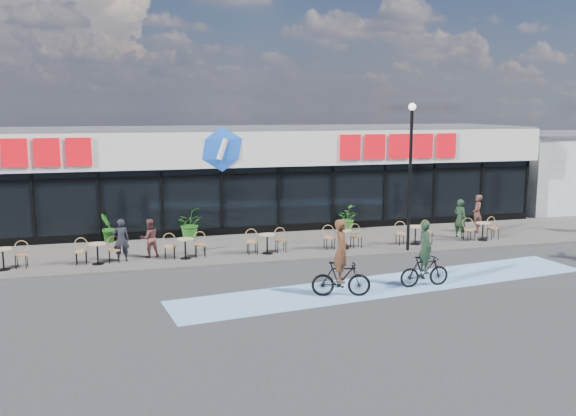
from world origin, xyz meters
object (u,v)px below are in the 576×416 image
(lamp_post, at_px, (410,165))
(potted_plant_right, at_px, (346,218))
(potted_plant_mid, at_px, (188,223))
(patron_right, at_px, (149,238))
(potted_plant_left, at_px, (108,228))
(pedestrian_b, at_px, (460,218))
(cyclist_a, at_px, (425,263))
(patron_left, at_px, (121,240))
(pedestrian_a, at_px, (477,214))

(lamp_post, distance_m, potted_plant_right, 5.22)
(potted_plant_mid, xyz_separation_m, potted_plant_right, (6.98, -0.08, -0.08))
(lamp_post, distance_m, patron_right, 10.04)
(potted_plant_left, relative_size, potted_plant_mid, 0.98)
(pedestrian_b, bearing_deg, potted_plant_mid, 53.28)
(potted_plant_left, xyz_separation_m, potted_plant_right, (10.20, -0.04, -0.07))
(cyclist_a, bearing_deg, potted_plant_mid, 126.50)
(potted_plant_mid, relative_size, patron_left, 0.82)
(patron_left, relative_size, patron_right, 1.08)
(potted_plant_mid, relative_size, cyclist_a, 0.60)
(potted_plant_right, bearing_deg, pedestrian_b, -34.28)
(lamp_post, xyz_separation_m, pedestrian_a, (4.44, 2.35, -2.45))
(potted_plant_left, height_order, cyclist_a, cyclist_a)
(lamp_post, height_order, potted_plant_left, lamp_post)
(patron_left, relative_size, pedestrian_b, 0.94)
(potted_plant_left, xyz_separation_m, potted_plant_mid, (3.22, 0.04, 0.01))
(patron_left, distance_m, pedestrian_b, 13.74)
(pedestrian_a, bearing_deg, potted_plant_right, -91.03)
(potted_plant_mid, bearing_deg, potted_plant_left, -179.26)
(potted_plant_left, distance_m, pedestrian_b, 14.54)
(cyclist_a, bearing_deg, patron_left, 149.81)
(potted_plant_left, xyz_separation_m, pedestrian_a, (15.56, -2.03, 0.22))
(patron_left, xyz_separation_m, cyclist_a, (9.10, -5.29, -0.11))
(potted_plant_mid, bearing_deg, lamp_post, -29.25)
(potted_plant_left, height_order, pedestrian_b, pedestrian_b)
(patron_right, distance_m, pedestrian_a, 14.07)
(patron_right, relative_size, cyclist_a, 0.68)
(patron_right, bearing_deg, potted_plant_left, -78.00)
(patron_right, bearing_deg, cyclist_a, 129.85)
(potted_plant_mid, distance_m, patron_left, 4.31)
(potted_plant_mid, relative_size, pedestrian_a, 0.75)
(pedestrian_b, relative_size, cyclist_a, 0.79)
(patron_right, xyz_separation_m, pedestrian_a, (14.04, 0.92, 0.12))
(potted_plant_mid, height_order, patron_left, patron_left)
(lamp_post, height_order, potted_plant_right, lamp_post)
(potted_plant_right, distance_m, patron_right, 9.16)
(potted_plant_left, bearing_deg, potted_plant_mid, 0.74)
(lamp_post, distance_m, potted_plant_mid, 9.43)
(potted_plant_left, distance_m, cyclist_a, 12.92)
(potted_plant_right, relative_size, cyclist_a, 0.52)
(patron_right, height_order, pedestrian_a, pedestrian_a)
(lamp_post, height_order, patron_left, lamp_post)
(patron_left, xyz_separation_m, pedestrian_b, (13.73, 0.52, 0.05))
(potted_plant_right, distance_m, patron_left, 10.22)
(pedestrian_b, bearing_deg, lamp_post, 94.41)
(pedestrian_a, bearing_deg, potted_plant_mid, -80.15)
(lamp_post, height_order, patron_right, lamp_post)
(potted_plant_left, height_order, potted_plant_mid, potted_plant_mid)
(pedestrian_b, height_order, cyclist_a, cyclist_a)
(pedestrian_b, xyz_separation_m, cyclist_a, (-4.63, -5.81, -0.16))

